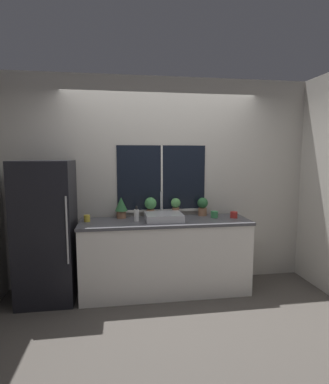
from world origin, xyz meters
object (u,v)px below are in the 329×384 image
Objects in this scene: sink at (164,217)px; mug_red at (234,215)px; potted_plant_far_left at (121,206)px; potted_plant_center_right at (176,206)px; refrigerator at (47,231)px; mug_yellow at (87,218)px; potted_plant_far_right at (203,206)px; potted_plant_center_left at (151,205)px; mug_green at (214,214)px; soap_bottle at (137,215)px.

mug_red is at bearing 1.15° from sink.
potted_plant_far_left is 0.70m from potted_plant_center_right.
mug_yellow is at bearing 4.36° from refrigerator.
mug_yellow is (0.46, 0.03, 0.13)m from refrigerator.
refrigerator is 18.14× the size of mug_red.
potted_plant_far_left is (0.87, 0.18, 0.24)m from refrigerator.
sink is at bearing -130.96° from potted_plant_center_right.
potted_plant_center_right is 1.01× the size of potted_plant_far_right.
sink reaches higher than potted_plant_far_right.
potted_plant_far_left is 0.37m from potted_plant_center_left.
sink is at bearing -174.22° from mug_green.
mug_yellow reaches higher than mug_red.
potted_plant_far_right reaches higher than mug_green.
refrigerator is at bearing -175.64° from mug_yellow.
mug_red is at bearing 0.54° from soap_bottle.
potted_plant_far_left is at bearing 172.65° from mug_green.
potted_plant_far_left is at bearing 180.00° from potted_plant_center_right.
mug_yellow is 1.83m from mug_red.
mug_green is (2.04, 0.03, 0.13)m from refrigerator.
sink is 0.67m from mug_green.
potted_plant_center_left is at bearing 8.29° from refrigerator.
soap_bottle is 0.60m from mug_yellow.
mug_red is at bearing -15.66° from potted_plant_center_right.
potted_plant_center_left is 2.83× the size of mug_red.
sink is (1.38, -0.04, 0.14)m from refrigerator.
sink is 0.60m from potted_plant_far_right.
potted_plant_center_left is 0.80m from mug_yellow.
mug_red is (1.42, -0.20, -0.11)m from potted_plant_far_left.
potted_plant_far_right is at bearing 126.76° from mug_green.
refrigerator is 17.55× the size of mug_green.
potted_plant_center_right is (0.19, 0.22, 0.09)m from sink.
mug_green is at bearing -53.24° from potted_plant_far_right.
potted_plant_center_right reaches higher than mug_red.
potted_plant_far_left is (-0.51, 0.22, 0.10)m from sink.
mug_red is (2.28, -0.02, 0.13)m from refrigerator.
potted_plant_far_left reaches higher than potted_plant_far_right.
potted_plant_center_left is 1.07× the size of potted_plant_center_right.
potted_plant_far_left is 1.45× the size of soap_bottle.
sink is 0.92m from mug_yellow.
mug_yellow is (-0.59, 0.07, -0.04)m from soap_bottle.
refrigerator reaches higher than potted_plant_far_left.
potted_plant_center_right is 0.75m from mug_red.
mug_red is at bearing -1.72° from mug_yellow.
potted_plant_center_right is 2.56× the size of mug_green.
mug_green is 1.17× the size of mug_yellow.
potted_plant_center_right is (0.33, 0.00, -0.02)m from potted_plant_center_left.
potted_plant_far_left is at bearing 171.94° from mug_red.
mug_green is at bearing -7.35° from potted_plant_far_left.
sink is at bearing -1.58° from refrigerator.
mug_green is at bearing -17.72° from potted_plant_center_right.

